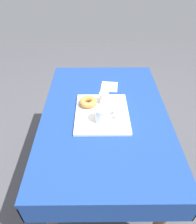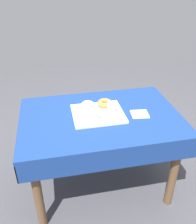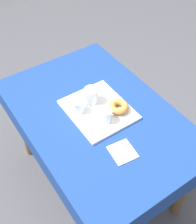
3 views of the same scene
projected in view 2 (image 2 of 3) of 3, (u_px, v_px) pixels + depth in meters
ground_plane at (100, 183)px, 2.21m from camera, size 6.00×6.00×0.00m
dining_table at (100, 128)px, 1.89m from camera, size 1.21×0.80×0.73m
serving_tray at (98, 114)px, 1.84m from camera, size 0.39×0.33×0.02m
tea_mug_left at (88, 109)px, 1.81m from camera, size 0.08×0.12×0.09m
water_glass_near at (95, 117)px, 1.73m from camera, size 0.06×0.06×0.08m
water_glass_far at (111, 108)px, 1.83m from camera, size 0.06×0.06×0.08m
donut_plate_left at (105, 106)px, 1.93m from camera, size 0.12×0.12×0.01m
sugar_donut_left at (105, 103)px, 1.91m from camera, size 0.12×0.12×0.04m
paper_napkin at (140, 114)px, 1.85m from camera, size 0.14×0.13×0.01m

